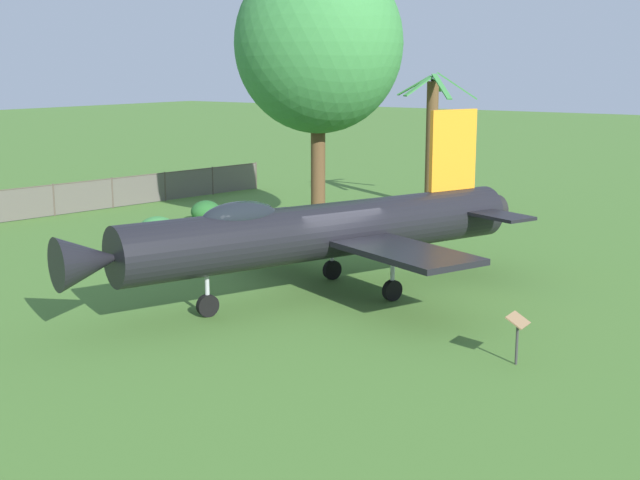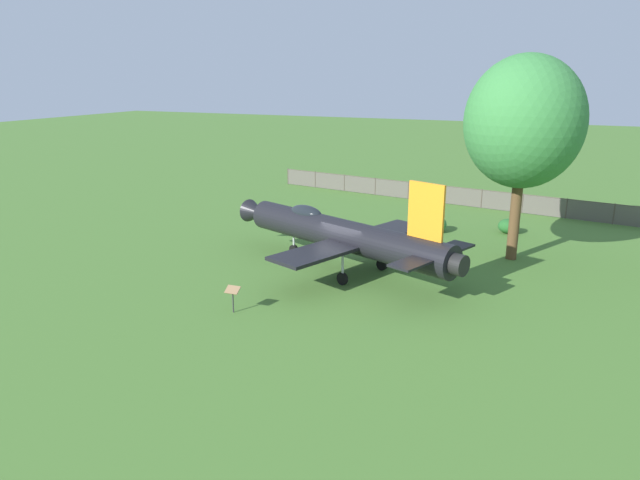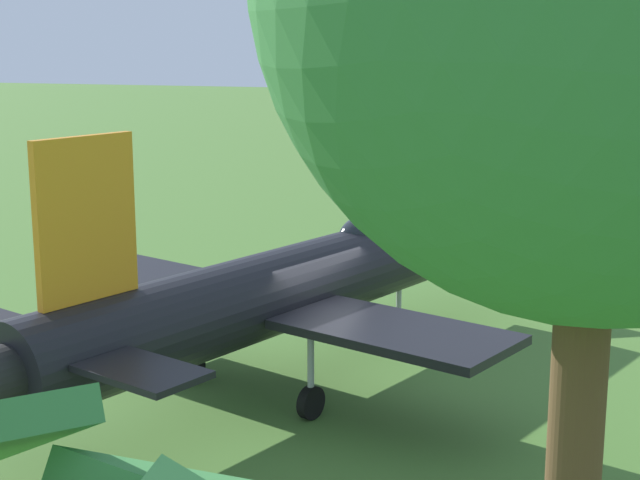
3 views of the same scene
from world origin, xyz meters
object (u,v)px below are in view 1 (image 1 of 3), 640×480
object	(u,v)px
display_jet	(315,231)
shrub_near_fence	(206,211)
palm_tree	(432,140)
shrub_by_tree	(158,230)
info_plaque	(518,327)
shade_tree	(318,44)

from	to	relation	value
display_jet	shrub_near_fence	bearing A→B (deg)	-102.54
display_jet	palm_tree	bearing A→B (deg)	-142.04
shrub_by_tree	shrub_near_fence	bearing A→B (deg)	-70.57
shrub_by_tree	info_plaque	size ratio (longest dim) A/B	1.34
display_jet	shrub_by_tree	size ratio (longest dim) A/B	9.12
display_jet	shrub_near_fence	xyz separation A→B (m)	(10.76, -7.16, -1.48)
display_jet	shade_tree	world-z (taller)	shade_tree
palm_tree	display_jet	bearing A→B (deg)	106.87
palm_tree	shrub_near_fence	size ratio (longest dim) A/B	4.74
shade_tree	palm_tree	distance (m)	9.43
palm_tree	info_plaque	distance (m)	21.94
palm_tree	info_plaque	size ratio (longest dim) A/B	5.44
shrub_by_tree	info_plaque	distance (m)	16.88
shade_tree	info_plaque	xyz separation A→B (m)	(-12.35, 9.90, -6.43)
shrub_by_tree	palm_tree	bearing A→B (deg)	-107.81
palm_tree	info_plaque	bearing A→B (deg)	122.84
palm_tree	shrub_near_fence	bearing A→B (deg)	57.59
display_jet	info_plaque	xyz separation A→B (m)	(-6.89, 2.02, -1.09)
shrub_by_tree	info_plaque	world-z (taller)	info_plaque
display_jet	shrub_by_tree	distance (m)	9.81
shrub_near_fence	info_plaque	bearing A→B (deg)	152.52
info_plaque	display_jet	bearing A→B (deg)	-16.35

